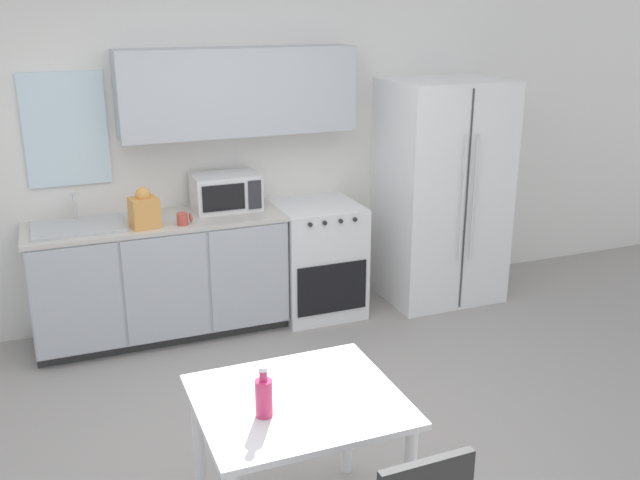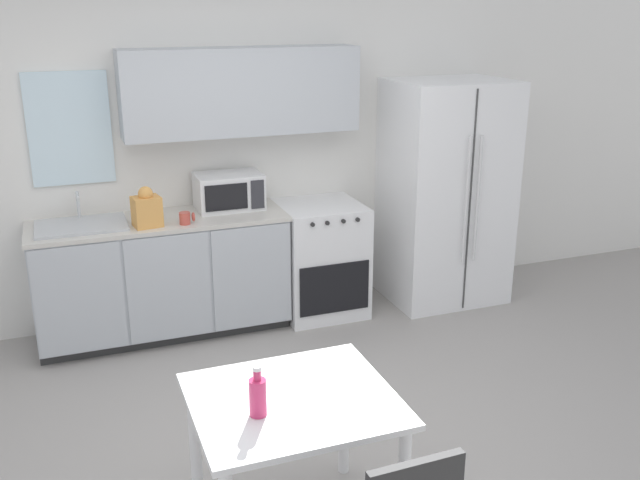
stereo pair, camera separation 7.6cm
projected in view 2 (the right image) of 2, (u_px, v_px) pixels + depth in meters
ground_plane at (289, 450)px, 4.04m from camera, size 12.00×12.00×0.00m
wall_back at (206, 139)px, 5.45m from camera, size 12.00×0.38×2.70m
kitchen_counter at (163, 276)px, 5.34m from camera, size 1.85×0.62×0.91m
oven_range at (320, 259)px, 5.74m from camera, size 0.65×0.66×0.90m
refrigerator at (445, 192)px, 5.91m from camera, size 0.94×0.79×1.83m
kitchen_sink at (81, 225)px, 5.02m from camera, size 0.62×0.45×0.21m
microwave at (229, 191)px, 5.43m from camera, size 0.50×0.35×0.27m
coffee_mug at (186, 218)px, 5.07m from camera, size 0.11×0.08×0.09m
grocery_bag_0 at (147, 209)px, 4.99m from camera, size 0.21×0.19×0.29m
dining_table at (293, 421)px, 3.23m from camera, size 0.91×0.81×0.73m
drink_bottle at (258, 396)px, 3.03m from camera, size 0.08×0.08×0.23m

